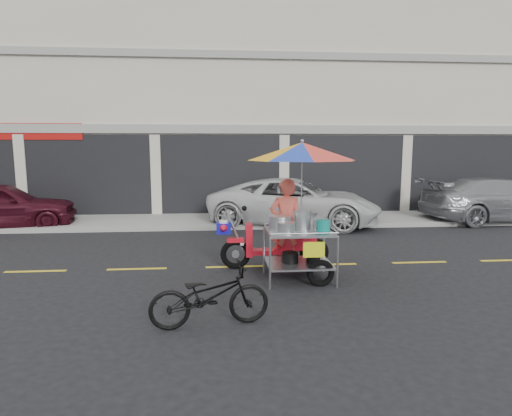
{
  "coord_description": "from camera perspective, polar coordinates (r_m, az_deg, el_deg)",
  "views": [
    {
      "loc": [
        -2.28,
        -8.66,
        2.47
      ],
      "look_at": [
        -1.5,
        0.6,
        1.15
      ],
      "focal_mm": 30.0,
      "sensor_mm": 36.0,
      "label": 1
    }
  ],
  "objects": [
    {
      "name": "white_pickup",
      "position": [
        13.68,
        5.13,
        0.82
      ],
      "size": [
        5.86,
        3.87,
        1.5
      ],
      "primitive_type": "imported",
      "rotation": [
        0.0,
        0.0,
        1.29
      ],
      "color": "silver",
      "rests_on": "ground"
    },
    {
      "name": "near_bicycle",
      "position": [
        6.06,
        -6.2,
        -11.56
      ],
      "size": [
        1.73,
        0.82,
        0.87
      ],
      "primitive_type": "imported",
      "rotation": [
        0.0,
        0.0,
        1.72
      ],
      "color": "black",
      "rests_on": "ground"
    },
    {
      "name": "centerline",
      "position": [
        9.29,
        9.66,
        -7.43
      ],
      "size": [
        42.0,
        0.1,
        0.01
      ],
      "primitive_type": "cube",
      "color": "gold",
      "rests_on": "ground"
    },
    {
      "name": "silver_pickup",
      "position": [
        16.33,
        29.62,
        0.94
      ],
      "size": [
        5.21,
        2.37,
        1.48
      ],
      "primitive_type": "imported",
      "rotation": [
        0.0,
        0.0,
        1.63
      ],
      "color": "#979A9F",
      "rests_on": "ground"
    },
    {
      "name": "ground",
      "position": [
        9.29,
        9.65,
        -7.45
      ],
      "size": [
        90.0,
        90.0,
        0.0
      ],
      "primitive_type": "plane",
      "color": "black"
    },
    {
      "name": "food_vendor_rig",
      "position": [
        8.18,
        5.13,
        2.29
      ],
      "size": [
        2.59,
        2.07,
        2.63
      ],
      "rotation": [
        0.0,
        0.0,
        0.0
      ],
      "color": "black",
      "rests_on": "ground"
    },
    {
      "name": "sidewalk",
      "position": [
        14.54,
        4.27,
        -1.41
      ],
      "size": [
        45.0,
        3.0,
        0.15
      ],
      "primitive_type": "cube",
      "color": "gray",
      "rests_on": "ground"
    },
    {
      "name": "shophouse_block",
      "position": [
        19.99,
        10.23,
        13.04
      ],
      "size": [
        36.0,
        8.11,
        10.4
      ],
      "color": "beige",
      "rests_on": "ground"
    }
  ]
}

